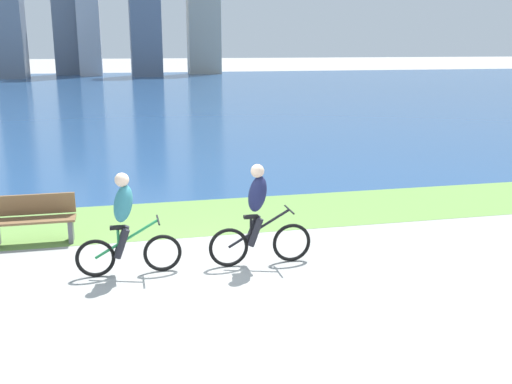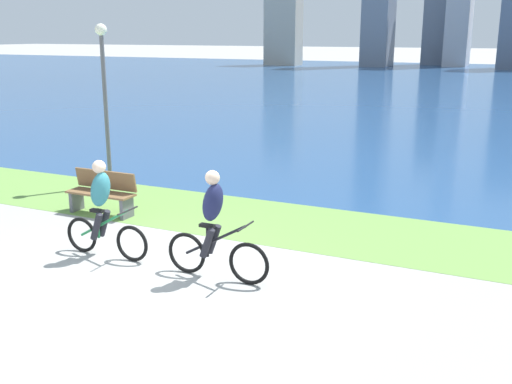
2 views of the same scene
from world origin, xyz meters
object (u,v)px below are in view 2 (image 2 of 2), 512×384
Objects in this scene: cyclist_lead at (214,226)px; cyclist_trailing at (103,209)px; bench_near_path at (102,193)px; lamppost_tall at (104,82)px.

cyclist_lead is 1.05× the size of cyclist_trailing.
lamppost_tall reaches higher than bench_near_path.
cyclist_trailing is 0.43× the size of lamppost_tall.
bench_near_path is (-3.77, 2.02, -0.39)m from cyclist_lead.
lamppost_tall reaches higher than cyclist_trailing.
bench_near_path is 0.39× the size of lamppost_tall.
lamppost_tall reaches higher than cyclist_lead.
cyclist_lead is at bearing -1.13° from cyclist_trailing.
cyclist_trailing is at bearing 178.87° from cyclist_lead.
cyclist_trailing is 5.22m from lamppost_tall.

